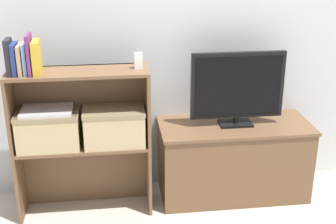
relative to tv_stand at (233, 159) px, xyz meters
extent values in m
plane|color=#BCB2A3|center=(-0.47, -0.21, -0.27)|extent=(16.00, 16.00, 0.00)
cube|color=silver|center=(-0.47, 0.25, 0.93)|extent=(10.00, 0.05, 2.40)
cube|color=brown|center=(0.00, 0.00, -0.01)|extent=(1.01, 0.43, 0.52)
cube|color=brown|center=(0.00, 0.00, 0.26)|extent=(1.03, 0.45, 0.02)
cube|color=black|center=(0.00, 0.00, 0.27)|extent=(0.22, 0.14, 0.01)
cylinder|color=black|center=(0.00, 0.00, 0.30)|extent=(0.04, 0.04, 0.04)
cube|color=black|center=(0.00, 0.00, 0.55)|extent=(0.62, 0.04, 0.45)
cube|color=black|center=(0.00, -0.02, 0.55)|extent=(0.57, 0.00, 0.39)
cube|color=brown|center=(-1.44, -0.08, -0.03)|extent=(0.02, 0.27, 0.49)
cube|color=brown|center=(-0.60, -0.08, -0.03)|extent=(0.02, 0.27, 0.49)
cube|color=brown|center=(-1.02, 0.05, -0.03)|extent=(0.82, 0.02, 0.49)
cube|color=brown|center=(-1.02, -0.08, 0.21)|extent=(0.82, 0.27, 0.02)
cube|color=brown|center=(-1.44, -0.08, 0.46)|extent=(0.02, 0.27, 0.49)
cube|color=brown|center=(-0.60, -0.08, 0.46)|extent=(0.02, 0.27, 0.49)
cube|color=brown|center=(-1.02, 0.05, 0.46)|extent=(0.82, 0.02, 0.49)
cube|color=brown|center=(-1.02, -0.08, 0.70)|extent=(0.82, 0.27, 0.02)
cube|color=#232328|center=(-1.40, -0.11, 0.81)|extent=(0.03, 0.12, 0.21)
cube|color=navy|center=(-1.37, -0.11, 0.80)|extent=(0.03, 0.13, 0.19)
cube|color=tan|center=(-1.34, -0.11, 0.80)|extent=(0.02, 0.15, 0.18)
cube|color=#709ECC|center=(-1.31, -0.11, 0.80)|extent=(0.02, 0.13, 0.18)
cube|color=#6B2D66|center=(-1.29, -0.11, 0.82)|extent=(0.02, 0.16, 0.24)
cube|color=gold|center=(-1.25, -0.11, 0.80)|extent=(0.04, 0.15, 0.20)
cube|color=white|center=(-0.65, -0.08, 0.76)|extent=(0.05, 0.04, 0.10)
cylinder|color=silver|center=(-0.65, -0.08, 0.82)|extent=(0.01, 0.01, 0.03)
cube|color=tan|center=(-1.23, -0.09, 0.34)|extent=(0.38, 0.23, 0.24)
cube|color=#917E5B|center=(-1.23, -0.09, 0.44)|extent=(0.39, 0.24, 0.02)
cube|color=tan|center=(-0.82, -0.09, 0.34)|extent=(0.38, 0.23, 0.24)
cube|color=#917E5B|center=(-0.82, -0.09, 0.44)|extent=(0.39, 0.24, 0.02)
cube|color=#BCBCC1|center=(-1.23, -0.09, 0.47)|extent=(0.31, 0.22, 0.02)
cylinder|color=#99999E|center=(-1.23, -0.09, 0.48)|extent=(0.02, 0.02, 0.00)
camera|label=1|loc=(-0.82, -2.84, 1.50)|focal=50.00mm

